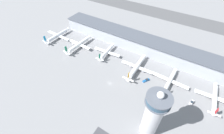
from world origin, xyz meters
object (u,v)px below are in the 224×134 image
airplane_gate_alpha (58,35)px  airplane_gate_echo (170,81)px  airplane_gate_charlie (107,52)px  service_truck_baggage (76,43)px  airplane_gate_foxtrot (215,98)px  airplane_gate_delta (137,67)px  service_truck_catering (146,80)px  service_truck_fuel (192,102)px  control_tower (153,115)px  airplane_gate_bravo (79,44)px

airplane_gate_alpha → airplane_gate_echo: bearing=0.8°
airplane_gate_charlie → service_truck_baggage: 49.13m
airplane_gate_foxtrot → airplane_gate_delta: bearing=-178.5°
service_truck_catering → service_truck_fuel: service_truck_fuel is taller
airplane_gate_alpha → service_truck_fuel: bearing=-3.2°
service_truck_baggage → airplane_gate_echo: bearing=-0.1°
service_truck_catering → service_truck_baggage: size_ratio=1.01×
service_truck_fuel → service_truck_baggage: size_ratio=0.82×
control_tower → airplane_gate_echo: 62.27m
airplane_gate_bravo → control_tower: bearing=-24.8°
airplane_gate_delta → airplane_gate_echo: 37.43m
airplane_gate_alpha → service_truck_baggage: size_ratio=5.41×
airplane_gate_delta → airplane_gate_foxtrot: (78.99, 2.10, -0.58)m
airplane_gate_alpha → airplane_gate_foxtrot: (202.46, 3.49, -0.29)m
airplane_gate_echo → airplane_gate_foxtrot: bearing=1.6°
airplane_gate_alpha → service_truck_baggage: bearing=4.9°
control_tower → airplane_gate_alpha: size_ratio=1.21×
airplane_gate_bravo → airplane_gate_delta: bearing=1.4°
airplane_gate_echo → service_truck_baggage: size_ratio=4.89×
control_tower → airplane_gate_bravo: 133.86m
airplane_gate_echo → service_truck_baggage: airplane_gate_echo is taller
service_truck_catering → airplane_gate_charlie: bearing=166.8°
airplane_gate_delta → service_truck_baggage: bearing=179.2°
airplane_gate_foxtrot → service_truck_catering: airplane_gate_foxtrot is taller
airplane_gate_charlie → service_truck_fuel: (105.94, -16.65, -3.20)m
service_truck_baggage → airplane_gate_bravo: bearing=-19.0°
airplane_gate_delta → service_truck_fuel: 63.55m
airplane_gate_alpha → airplane_gate_bravo: size_ratio=0.95×
airplane_gate_charlie → service_truck_fuel: airplane_gate_charlie is taller
airplane_gate_charlie → airplane_gate_echo: 81.10m
airplane_gate_bravo → airplane_gate_charlie: 39.92m
service_truck_catering → service_truck_fuel: (46.43, -2.66, 0.24)m
airplane_gate_foxtrot → service_truck_baggage: (-171.46, -0.84, -3.31)m
airplane_gate_charlie → service_truck_baggage: size_ratio=4.54×
airplane_gate_echo → service_truck_baggage: (-129.88, 0.29, -2.96)m
service_truck_baggage → airplane_gate_delta: bearing=-0.8°
service_truck_fuel → service_truck_baggage: service_truck_fuel is taller
airplane_gate_alpha → airplane_gate_bravo: (40.57, -0.65, 0.39)m
service_truck_catering → service_truck_fuel: bearing=-3.3°
airplane_gate_delta → service_truck_catering: bearing=-29.7°
airplane_gate_bravo → service_truck_catering: airplane_gate_bravo is taller
control_tower → airplane_gate_bravo: size_ratio=1.16×
airplane_gate_alpha → service_truck_catering: size_ratio=5.38×
airplane_gate_bravo → service_truck_baggage: bearing=161.0°
airplane_gate_bravo → airplane_gate_alpha: bearing=179.1°
airplane_gate_echo → airplane_gate_foxtrot: size_ratio=0.99×
airplane_gate_echo → airplane_gate_foxtrot: airplane_gate_foxtrot is taller
airplane_gate_charlie → service_truck_fuel: 107.29m
airplane_gate_echo → service_truck_catering: (-21.49, -10.05, -2.96)m
control_tower → service_truck_catering: 58.24m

